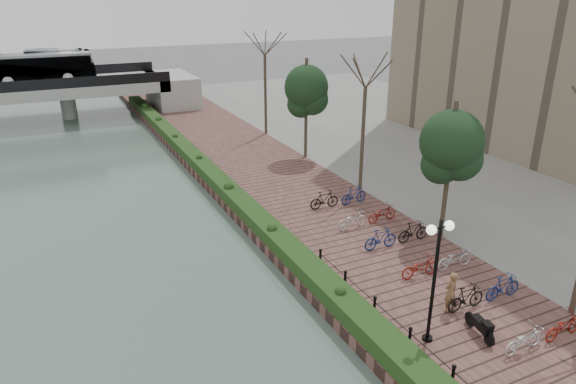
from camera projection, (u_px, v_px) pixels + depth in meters
promenade at (288, 195)px, 30.19m from camera, size 8.00×75.00×0.50m
inland_pavement at (490, 159)px, 36.66m from camera, size 24.00×75.00×0.50m
hedge at (219, 181)px, 30.70m from camera, size 1.10×56.00×0.60m
chain_fence at (430, 357)px, 15.92m from camera, size 0.10×14.10×0.70m
lamppost at (437, 255)px, 16.09m from camera, size 1.02×0.32×4.41m
motorcycle at (480, 324)px, 17.34m from camera, size 0.68×1.42×0.85m
pedestrian at (451, 292)px, 18.51m from camera, size 0.62×0.44×1.60m
bicycle_parking at (418, 249)px, 22.28m from camera, size 2.40×14.69×1.00m
street_trees at (398, 152)px, 26.51m from camera, size 3.20×37.12×6.80m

